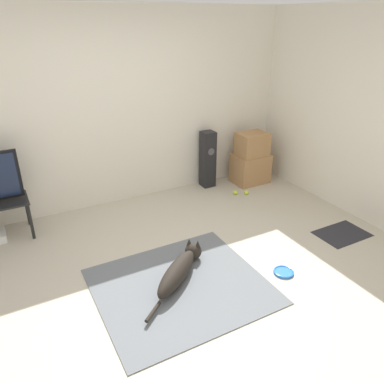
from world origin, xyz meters
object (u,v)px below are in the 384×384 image
Objects in this scene: cardboard_box_lower at (250,168)px; cardboard_box_upper at (252,144)px; frisbee at (284,272)px; floor_speaker at (208,159)px; tennis_ball_near_speaker at (246,193)px; dog at (180,269)px; tennis_ball_by_boxes at (235,192)px.

cardboard_box_lower is 1.19× the size of cardboard_box_upper.
frisbee is 2.36m from floor_speaker.
cardboard_box_upper is at bearing -105.58° from cardboard_box_lower.
cardboard_box_upper is 0.77m from tennis_ball_near_speaker.
cardboard_box_lower is 0.40m from cardboard_box_upper.
cardboard_box_lower is at bearing 48.81° from tennis_ball_near_speaker.
dog is at bearing -141.41° from cardboard_box_lower.
dog is 13.91× the size of tennis_ball_near_speaker.
floor_speaker is 13.04× the size of tennis_ball_near_speaker.
tennis_ball_by_boxes is (0.19, -0.49, -0.40)m from floor_speaker.
dog is 2.11m from tennis_ball_by_boxes.
cardboard_box_upper is (2.07, 1.64, 0.51)m from dog.
floor_speaker is at bearing 111.90° from tennis_ball_by_boxes.
cardboard_box_lower reaches higher than frisbee.
cardboard_box_upper is at bearing 38.39° from dog.
cardboard_box_upper is 6.80× the size of tennis_ball_by_boxes.
dog is at bearing -143.74° from tennis_ball_near_speaker.
cardboard_box_lower reaches higher than tennis_ball_near_speaker.
floor_speaker is 0.66m from tennis_ball_by_boxes.
dog reaches higher than tennis_ball_near_speaker.
dog is at bearing -141.61° from cardboard_box_upper.
frisbee is at bearing -109.34° from tennis_ball_by_boxes.
tennis_ball_by_boxes is (1.61, 1.36, -0.08)m from dog.
tennis_ball_near_speaker is at bearing -131.19° from cardboard_box_lower.
dog is at bearing -127.36° from floor_speaker.
cardboard_box_upper is at bearing 62.13° from frisbee.
dog is 2.35m from floor_speaker.
tennis_ball_by_boxes is 0.16m from tennis_ball_near_speaker.
dog is 4.38× the size of frisbee.
tennis_ball_by_boxes is at bearing 70.66° from frisbee.
frisbee is at bearing -117.87° from cardboard_box_upper.
tennis_ball_near_speaker is at bearing -131.99° from cardboard_box_upper.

